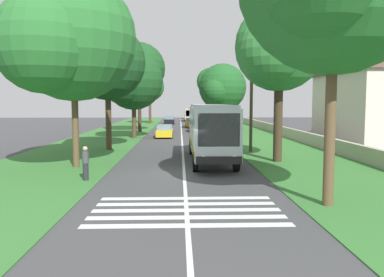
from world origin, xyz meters
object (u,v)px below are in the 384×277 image
(trailing_car_2, at_px, (191,123))
(roadside_tree_right_0, at_px, (213,82))
(roadside_tree_left_2, at_px, (138,70))
(pedestrian, at_px, (85,163))
(roadside_tree_left_4, at_px, (149,88))
(utility_pole, at_px, (251,97))
(trailing_car_1, at_px, (196,127))
(roadside_building, at_px, (377,102))
(roadside_tree_right_3, at_px, (277,49))
(trailing_car_0, at_px, (165,131))
(roadside_tree_right_4, at_px, (210,82))
(roadside_tree_left_0, at_px, (106,64))
(roadside_tree_right_2, at_px, (221,89))
(trailing_minibus_0, at_px, (190,114))
(roadside_tree_left_1, at_px, (132,82))
(roadside_tree_left_3, at_px, (69,42))
(coach_bus, at_px, (211,129))
(trailing_car_3, at_px, (169,120))

(trailing_car_2, height_order, roadside_tree_right_0, roadside_tree_right_0)
(roadside_tree_left_2, xyz_separation_m, pedestrian, (-32.62, -0.67, -7.12))
(roadside_tree_left_4, bearing_deg, trailing_car_2, -143.62)
(roadside_tree_right_0, relative_size, utility_pole, 1.26)
(trailing_car_1, bearing_deg, roadside_building, -131.89)
(roadside_tree_left_2, relative_size, roadside_tree_right_0, 1.12)
(trailing_car_1, bearing_deg, trailing_car_2, 2.00)
(roadside_tree_left_4, distance_m, roadside_tree_right_3, 48.56)
(roadside_tree_left_2, distance_m, roadside_tree_right_0, 26.07)
(trailing_car_0, distance_m, trailing_car_1, 9.62)
(roadside_tree_left_2, relative_size, roadside_tree_right_3, 1.13)
(roadside_tree_right_4, bearing_deg, roadside_tree_left_4, 133.54)
(roadside_tree_left_0, xyz_separation_m, roadside_tree_left_2, (19.58, -0.61, 1.12))
(trailing_car_1, xyz_separation_m, roadside_tree_right_4, (30.97, -4.13, 7.33))
(trailing_car_1, distance_m, roadside_tree_right_2, 6.43)
(trailing_minibus_0, bearing_deg, trailing_car_1, -179.92)
(trailing_minibus_0, distance_m, roadside_tree_left_1, 39.48)
(roadside_tree_right_2, relative_size, utility_pole, 1.11)
(roadside_tree_right_3, bearing_deg, trailing_car_0, 22.98)
(roadside_tree_left_2, distance_m, utility_pole, 24.42)
(trailing_car_2, height_order, roadside_tree_right_4, roadside_tree_right_4)
(trailing_car_2, xyz_separation_m, roadside_tree_right_4, (21.01, -4.47, 7.33))
(trailing_car_2, relative_size, roadside_tree_right_2, 0.47)
(roadside_tree_left_3, height_order, roadside_tree_right_0, roadside_tree_left_3)
(trailing_car_0, distance_m, roadside_tree_left_2, 11.63)
(trailing_minibus_0, distance_m, roadside_tree_right_2, 27.64)
(roadside_tree_right_0, xyz_separation_m, roadside_tree_right_2, (-20.95, 0.64, -1.91))
(trailing_minibus_0, distance_m, roadside_tree_left_3, 58.85)
(trailing_minibus_0, relative_size, roadside_tree_right_4, 0.55)
(roadside_tree_left_0, xyz_separation_m, roadside_building, (5.17, -24.84, -3.02))
(roadside_tree_right_3, bearing_deg, roadside_tree_left_1, 32.64)
(utility_pole, bearing_deg, roadside_tree_left_2, 26.70)
(coach_bus, xyz_separation_m, trailing_car_3, (45.07, 3.87, -1.48))
(trailing_car_0, bearing_deg, trailing_car_1, -23.18)
(roadside_tree_left_3, distance_m, roadside_tree_right_0, 53.36)
(roadside_building, bearing_deg, roadside_tree_left_1, 77.57)
(roadside_tree_right_4, distance_m, utility_pole, 53.29)
(coach_bus, xyz_separation_m, roadside_tree_right_4, (57.74, -4.22, 5.85))
(trailing_car_2, xyz_separation_m, roadside_tree_left_0, (-30.17, 7.72, 6.24))
(trailing_car_2, xyz_separation_m, roadside_tree_right_3, (-37.28, -4.39, 6.57))
(coach_bus, height_order, roadside_tree_left_0, roadside_tree_left_0)
(trailing_minibus_0, xyz_separation_m, roadside_tree_right_2, (-27.08, -3.62, 4.17))
(roadside_tree_left_3, bearing_deg, coach_bus, -74.40)
(trailing_car_1, distance_m, roadside_tree_left_2, 10.50)
(trailing_car_0, xyz_separation_m, roadside_tree_right_4, (39.81, -7.91, 7.33))
(trailing_car_2, distance_m, roadside_tree_left_2, 14.73)
(trailing_car_1, distance_m, roadside_tree_left_4, 22.01)
(roadside_tree_right_2, xyz_separation_m, roadside_tree_right_3, (-29.05, -0.47, 1.51))
(trailing_car_0, distance_m, roadside_tree_left_4, 29.50)
(trailing_car_2, xyz_separation_m, roadside_tree_left_3, (-39.09, 8.20, 6.67))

